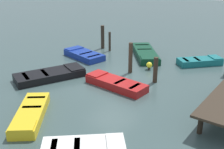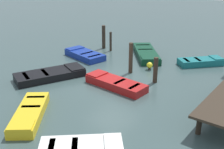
{
  "view_description": "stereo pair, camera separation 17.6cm",
  "coord_description": "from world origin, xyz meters",
  "px_view_note": "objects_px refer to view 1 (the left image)",
  "views": [
    {
      "loc": [
        10.93,
        9.09,
        5.98
      ],
      "look_at": [
        0.0,
        0.0,
        0.35
      ],
      "focal_mm": 44.85,
      "sensor_mm": 36.0,
      "label": 1
    },
    {
      "loc": [
        10.82,
        9.23,
        5.98
      ],
      "look_at": [
        0.0,
        0.0,
        0.35
      ],
      "focal_mm": 44.85,
      "sensor_mm": 36.0,
      "label": 2
    }
  ],
  "objects_px": {
    "rowboat_black": "(50,75)",
    "rowboat_dark_green": "(145,53)",
    "rowboat_yellow": "(31,114)",
    "mooring_piling_far_left": "(130,58)",
    "mooring_piling_mid_right": "(103,37)",
    "marker_buoy": "(149,65)",
    "rowboat_blue": "(84,55)",
    "mooring_piling_near_right": "(110,42)",
    "rowboat_red": "(116,83)",
    "mooring_piling_center": "(155,70)",
    "rowboat_teal": "(200,61)"
  },
  "relations": [
    {
      "from": "mooring_piling_center",
      "to": "rowboat_teal",
      "type": "bearing_deg",
      "value": 170.76
    },
    {
      "from": "mooring_piling_center",
      "to": "mooring_piling_far_left",
      "type": "bearing_deg",
      "value": -98.8
    },
    {
      "from": "rowboat_yellow",
      "to": "mooring_piling_far_left",
      "type": "xyz_separation_m",
      "value": [
        -6.9,
        0.03,
        0.69
      ]
    },
    {
      "from": "rowboat_black",
      "to": "mooring_piling_far_left",
      "type": "relative_size",
      "value": 2.23
    },
    {
      "from": "rowboat_black",
      "to": "rowboat_dark_green",
      "type": "relative_size",
      "value": 1.03
    },
    {
      "from": "rowboat_teal",
      "to": "marker_buoy",
      "type": "relative_size",
      "value": 5.78
    },
    {
      "from": "mooring_piling_center",
      "to": "mooring_piling_far_left",
      "type": "xyz_separation_m",
      "value": [
        -0.29,
        -1.88,
        0.2
      ]
    },
    {
      "from": "rowboat_yellow",
      "to": "rowboat_red",
      "type": "bearing_deg",
      "value": 129.56
    },
    {
      "from": "rowboat_yellow",
      "to": "mooring_piling_far_left",
      "type": "relative_size",
      "value": 1.72
    },
    {
      "from": "rowboat_dark_green",
      "to": "rowboat_red",
      "type": "bearing_deg",
      "value": -25.79
    },
    {
      "from": "rowboat_teal",
      "to": "marker_buoy",
      "type": "bearing_deg",
      "value": -175.8
    },
    {
      "from": "rowboat_blue",
      "to": "rowboat_yellow",
      "type": "height_order",
      "value": "same"
    },
    {
      "from": "rowboat_dark_green",
      "to": "rowboat_yellow",
      "type": "distance_m",
      "value": 10.2
    },
    {
      "from": "rowboat_red",
      "to": "mooring_piling_mid_right",
      "type": "height_order",
      "value": "mooring_piling_mid_right"
    },
    {
      "from": "rowboat_black",
      "to": "marker_buoy",
      "type": "distance_m",
      "value": 5.87
    },
    {
      "from": "rowboat_teal",
      "to": "mooring_piling_near_right",
      "type": "height_order",
      "value": "mooring_piling_near_right"
    },
    {
      "from": "mooring_piling_near_right",
      "to": "mooring_piling_center",
      "type": "relative_size",
      "value": 1.01
    },
    {
      "from": "marker_buoy",
      "to": "mooring_piling_mid_right",
      "type": "bearing_deg",
      "value": -107.87
    },
    {
      "from": "rowboat_blue",
      "to": "mooring_piling_near_right",
      "type": "distance_m",
      "value": 2.45
    },
    {
      "from": "mooring_piling_mid_right",
      "to": "marker_buoy",
      "type": "xyz_separation_m",
      "value": [
        1.7,
        5.26,
        -0.58
      ]
    },
    {
      "from": "mooring_piling_center",
      "to": "mooring_piling_near_right",
      "type": "bearing_deg",
      "value": -117.22
    },
    {
      "from": "rowboat_teal",
      "to": "mooring_piling_far_left",
      "type": "bearing_deg",
      "value": -173.78
    },
    {
      "from": "rowboat_blue",
      "to": "marker_buoy",
      "type": "xyz_separation_m",
      "value": [
        -0.89,
        4.69,
        0.07
      ]
    },
    {
      "from": "mooring_piling_far_left",
      "to": "rowboat_teal",
      "type": "bearing_deg",
      "value": 147.17
    },
    {
      "from": "rowboat_blue",
      "to": "marker_buoy",
      "type": "bearing_deg",
      "value": -160.93
    },
    {
      "from": "rowboat_blue",
      "to": "mooring_piling_far_left",
      "type": "bearing_deg",
      "value": -175.1
    },
    {
      "from": "mooring_piling_mid_right",
      "to": "marker_buoy",
      "type": "distance_m",
      "value": 5.56
    },
    {
      "from": "mooring_piling_mid_right",
      "to": "marker_buoy",
      "type": "height_order",
      "value": "mooring_piling_mid_right"
    },
    {
      "from": "mooring_piling_center",
      "to": "marker_buoy",
      "type": "relative_size",
      "value": 2.93
    },
    {
      "from": "mooring_piling_far_left",
      "to": "rowboat_yellow",
      "type": "bearing_deg",
      "value": -0.26
    },
    {
      "from": "rowboat_red",
      "to": "mooring_piling_center",
      "type": "xyz_separation_m",
      "value": [
        -1.88,
        1.23,
        0.49
      ]
    },
    {
      "from": "rowboat_black",
      "to": "mooring_piling_far_left",
      "type": "height_order",
      "value": "mooring_piling_far_left"
    },
    {
      "from": "rowboat_yellow",
      "to": "mooring_piling_far_left",
      "type": "distance_m",
      "value": 6.93
    },
    {
      "from": "rowboat_blue",
      "to": "mooring_piling_mid_right",
      "type": "relative_size",
      "value": 1.82
    },
    {
      "from": "rowboat_dark_green",
      "to": "mooring_piling_center",
      "type": "xyz_separation_m",
      "value": [
        3.53,
        2.96,
        0.49
      ]
    },
    {
      "from": "rowboat_blue",
      "to": "mooring_piling_mid_right",
      "type": "xyz_separation_m",
      "value": [
        -2.58,
        -0.57,
        0.65
      ]
    },
    {
      "from": "mooring_piling_near_right",
      "to": "marker_buoy",
      "type": "distance_m",
      "value": 4.66
    },
    {
      "from": "rowboat_black",
      "to": "rowboat_yellow",
      "type": "relative_size",
      "value": 1.3
    },
    {
      "from": "rowboat_blue",
      "to": "rowboat_yellow",
      "type": "distance_m",
      "value": 8.23
    },
    {
      "from": "marker_buoy",
      "to": "rowboat_red",
      "type": "bearing_deg",
      "value": 1.05
    },
    {
      "from": "rowboat_teal",
      "to": "rowboat_black",
      "type": "bearing_deg",
      "value": -176.91
    },
    {
      "from": "rowboat_black",
      "to": "rowboat_dark_green",
      "type": "bearing_deg",
      "value": 5.48
    },
    {
      "from": "rowboat_black",
      "to": "mooring_piling_center",
      "type": "xyz_separation_m",
      "value": [
        -3.28,
        4.79,
        0.49
      ]
    },
    {
      "from": "rowboat_dark_green",
      "to": "rowboat_blue",
      "type": "distance_m",
      "value": 4.25
    },
    {
      "from": "mooring_piling_center",
      "to": "marker_buoy",
      "type": "height_order",
      "value": "mooring_piling_center"
    },
    {
      "from": "rowboat_blue",
      "to": "rowboat_dark_green",
      "type": "bearing_deg",
      "value": -126.87
    },
    {
      "from": "rowboat_teal",
      "to": "marker_buoy",
      "type": "xyz_separation_m",
      "value": [
        2.85,
        -1.98,
        0.07
      ]
    },
    {
      "from": "rowboat_teal",
      "to": "mooring_piling_near_right",
      "type": "relative_size",
      "value": 1.96
    },
    {
      "from": "rowboat_red",
      "to": "rowboat_yellow",
      "type": "relative_size",
      "value": 1.08
    },
    {
      "from": "mooring_piling_far_left",
      "to": "mooring_piling_mid_right",
      "type": "relative_size",
      "value": 1.04
    }
  ]
}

